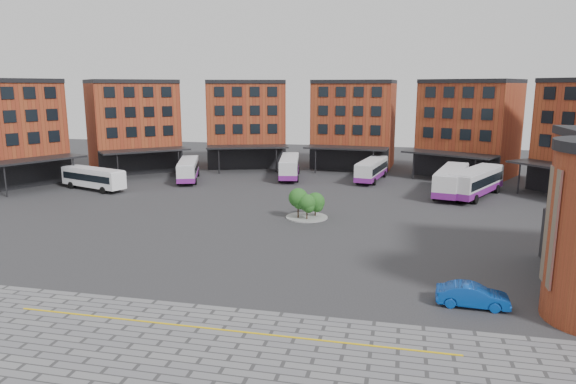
% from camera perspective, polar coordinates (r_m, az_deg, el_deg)
% --- Properties ---
extents(ground, '(160.00, 160.00, 0.00)m').
position_cam_1_polar(ground, '(43.16, -3.49, -6.63)').
color(ground, '#28282B').
rests_on(ground, ground).
extents(yellow_line, '(26.00, 0.15, 0.02)m').
position_cam_1_polar(yellow_line, '(30.24, -7.31, -14.94)').
color(yellow_line, gold).
rests_on(yellow_line, paving_zone).
extents(main_building, '(94.14, 42.48, 14.60)m').
position_cam_1_polar(main_building, '(79.53, 0.80, 7.10)').
color(main_building, brown).
rests_on(main_building, ground).
extents(tree_island, '(4.40, 4.40, 3.24)m').
position_cam_1_polar(tree_island, '(53.27, 2.15, -1.21)').
color(tree_island, gray).
rests_on(tree_island, ground).
extents(bus_a, '(10.45, 5.65, 2.90)m').
position_cam_1_polar(bus_a, '(72.93, -20.83, 1.56)').
color(bus_a, white).
rests_on(bus_a, ground).
extents(bus_b, '(5.94, 11.02, 3.04)m').
position_cam_1_polar(bus_b, '(76.33, -11.03, 2.48)').
color(bus_b, silver).
rests_on(bus_b, ground).
extents(bus_c, '(4.63, 11.71, 3.22)m').
position_cam_1_polar(bus_c, '(77.11, 0.16, 2.86)').
color(bus_c, silver).
rests_on(bus_c, ground).
extents(bus_d, '(4.28, 11.16, 3.07)m').
position_cam_1_polar(bus_d, '(75.88, 9.29, 2.50)').
color(bus_d, silver).
rests_on(bus_d, ground).
extents(bus_e, '(5.42, 12.58, 3.46)m').
position_cam_1_polar(bus_e, '(67.97, 17.69, 1.22)').
color(bus_e, silver).
rests_on(bus_e, ground).
extents(bus_f, '(8.09, 12.47, 3.52)m').
position_cam_1_polar(bus_f, '(67.78, 20.18, 1.06)').
color(bus_f, silver).
rests_on(bus_f, ground).
extents(blue_car, '(4.48, 1.73, 1.45)m').
position_cam_1_polar(blue_car, '(34.61, 19.81, -10.76)').
color(blue_car, '#0B3C99').
rests_on(blue_car, ground).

